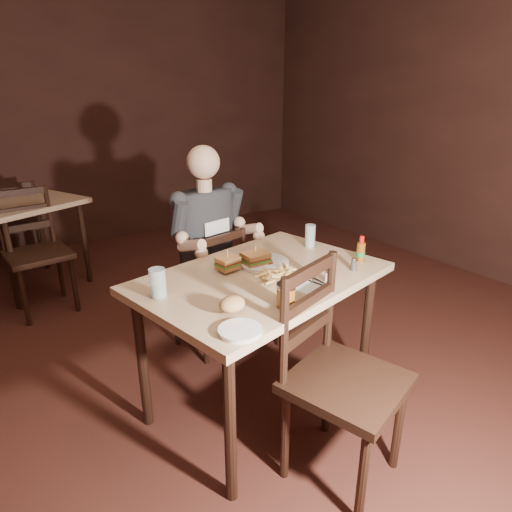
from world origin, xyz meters
TOP-DOWN VIEW (x-y plane):
  - room_shell at (0.00, 0.00)m, footprint 7.00×7.00m
  - main_table at (0.27, 0.10)m, footprint 1.32×1.01m
  - bg_table at (-0.50, 2.50)m, footprint 1.05×1.05m
  - chair_far at (0.32, 0.78)m, footprint 0.45×0.48m
  - chair_near at (0.30, -0.47)m, footprint 0.56×0.59m
  - bg_chair_far at (-0.50, 3.05)m, footprint 0.41×0.45m
  - bg_chair_near at (-0.50, 1.95)m, footprint 0.47×0.51m
  - diner at (0.33, 0.74)m, footprint 0.58×0.49m
  - dinner_plate at (0.35, 0.20)m, footprint 0.30×0.30m
  - sandwich_left at (0.15, 0.23)m, footprint 0.12×0.10m
  - sandwich_right at (0.30, 0.20)m, footprint 0.13×0.11m
  - fries_pile at (0.29, 0.02)m, footprint 0.27×0.22m
  - ketchup_dollop at (0.35, 0.16)m, footprint 0.05×0.05m
  - glass_left at (-0.25, 0.15)m, footprint 0.08×0.08m
  - glass_right at (0.72, 0.27)m, footprint 0.07×0.07m
  - hot_sauce at (0.79, -0.05)m, footprint 0.05×0.05m
  - salt_shaker at (0.47, -0.15)m, footprint 0.04×0.04m
  - pepper_shaker at (0.67, -0.11)m, footprint 0.04×0.04m
  - syrup_dispenser at (0.15, -0.23)m, footprint 0.10×0.10m
  - napkin at (0.36, -0.15)m, footprint 0.17×0.17m
  - knife at (0.40, -0.10)m, footprint 0.06×0.22m
  - fork at (0.43, -0.10)m, footprint 0.01×0.15m
  - side_plate at (-0.12, -0.30)m, footprint 0.19×0.19m
  - bread_roll at (-0.07, -0.16)m, footprint 0.13×0.11m

SIDE VIEW (x-z plane):
  - chair_far at x=0.32m, z-range 0.00..0.83m
  - bg_chair_far at x=-0.50m, z-range 0.00..0.86m
  - bg_chair_near at x=-0.50m, z-range 0.00..0.94m
  - chair_near at x=0.30m, z-range 0.00..0.96m
  - bg_table at x=-0.50m, z-range 0.30..1.07m
  - main_table at x=0.27m, z-range 0.30..1.07m
  - napkin at x=0.36m, z-range 0.77..0.77m
  - fork at x=0.43m, z-range 0.77..0.78m
  - knife at x=0.40m, z-range 0.77..0.78m
  - side_plate at x=-0.12m, z-range 0.77..0.78m
  - dinner_plate at x=0.35m, z-range 0.77..0.78m
  - ketchup_dollop at x=0.35m, z-range 0.78..0.80m
  - salt_shaker at x=0.47m, z-range 0.77..0.83m
  - pepper_shaker at x=0.67m, z-range 0.77..0.83m
  - fries_pile at x=0.29m, z-range 0.78..0.82m
  - bread_roll at x=-0.07m, z-range 0.78..0.85m
  - syrup_dispenser at x=0.15m, z-range 0.77..0.87m
  - sandwich_left at x=0.15m, z-range 0.78..0.88m
  - glass_left at x=-0.25m, z-range 0.77..0.90m
  - glass_right at x=0.72m, z-range 0.77..0.90m
  - sandwich_right at x=0.30m, z-range 0.78..0.89m
  - hot_sauce at x=0.79m, z-range 0.77..0.91m
  - diner at x=0.33m, z-range 0.43..1.32m
  - room_shell at x=0.00m, z-range -2.10..4.90m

